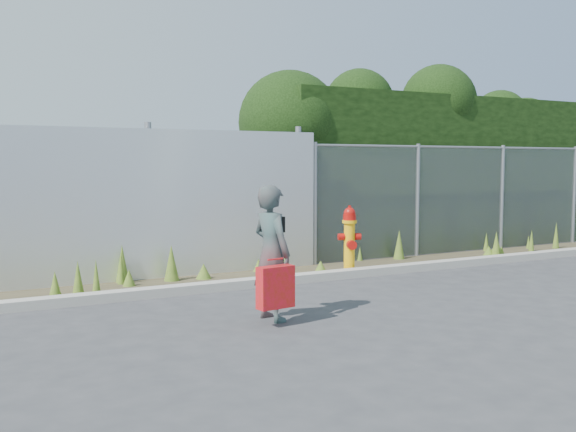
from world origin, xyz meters
The scene contains 10 objects.
ground centered at (0.00, 0.00, 0.00)m, with size 80.00×80.00×0.00m, color #373739.
curb centered at (0.00, 1.80, 0.06)m, with size 16.00×0.22×0.12m, color #A29C92.
weed_strip centered at (0.25, 2.46, 0.11)m, with size 16.00×1.24×0.55m.
corrugated_fence centered at (-3.25, 3.01, 1.10)m, with size 8.50×0.21×2.30m.
chainlink_fence centered at (4.25, 3.00, 1.03)m, with size 6.50×0.07×2.05m.
hedge centered at (4.18, 4.01, 1.92)m, with size 7.99×1.84×3.66m.
fire_hydrant centered at (1.12, 2.06, 0.51)m, with size 0.35×0.32×1.06m.
woman centered at (-1.23, 0.03, 0.74)m, with size 0.54×0.35×1.47m, color #106B67.
red_tote_bag centered at (-1.33, -0.26, 0.42)m, with size 0.40×0.15×0.52m.
black_shoulder_bag centered at (-1.11, 0.20, 1.02)m, with size 0.23×0.10×0.18m.
Camera 1 is at (-4.29, -6.14, 1.71)m, focal length 40.00 mm.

